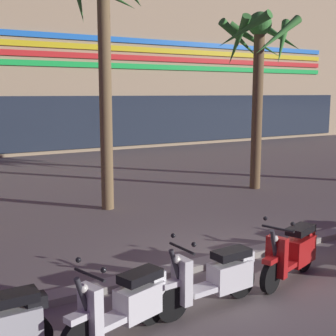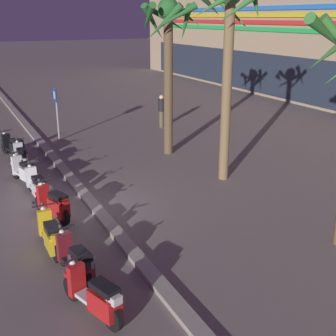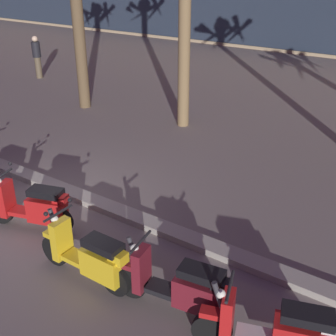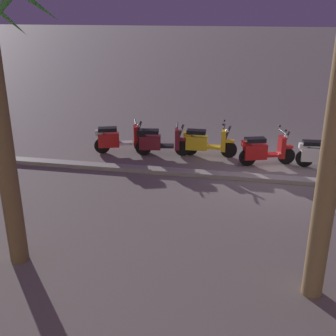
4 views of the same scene
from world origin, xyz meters
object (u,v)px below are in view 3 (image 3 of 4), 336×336
(scooter_yellow_mid_front, at_px, (90,257))
(pedestrian_strolling_near_curb, at_px, (37,56))
(scooter_red_mid_rear, at_px, (34,207))
(scooter_maroon_second_in_line, at_px, (181,287))
(scooter_red_mid_centre, at_px, (278,332))

(scooter_yellow_mid_front, bearing_deg, pedestrian_strolling_near_curb, 142.72)
(scooter_red_mid_rear, distance_m, pedestrian_strolling_near_curb, 11.47)
(scooter_red_mid_rear, relative_size, scooter_maroon_second_in_line, 0.94)
(scooter_maroon_second_in_line, bearing_deg, scooter_yellow_mid_front, -171.66)
(scooter_maroon_second_in_line, relative_size, scooter_red_mid_centre, 1.03)
(scooter_yellow_mid_front, distance_m, pedestrian_strolling_near_curb, 13.19)
(scooter_red_mid_centre, relative_size, pedestrian_strolling_near_curb, 1.04)
(scooter_red_mid_rear, xyz_separation_m, pedestrian_strolling_near_curb, (-8.67, 7.50, 0.43))
(scooter_yellow_mid_front, xyz_separation_m, pedestrian_strolling_near_curb, (-10.49, 7.99, 0.43))
(pedestrian_strolling_near_curb, bearing_deg, scooter_red_mid_rear, -40.85)
(scooter_red_mid_rear, xyz_separation_m, scooter_maroon_second_in_line, (3.30, -0.27, -0.01))
(scooter_red_mid_centre, bearing_deg, scooter_yellow_mid_front, -175.83)
(scooter_red_mid_rear, relative_size, scooter_red_mid_centre, 0.97)
(scooter_yellow_mid_front, xyz_separation_m, scooter_red_mid_centre, (2.87, 0.21, 0.00))
(scooter_red_mid_rear, bearing_deg, scooter_yellow_mid_front, -15.01)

